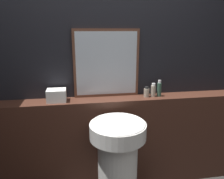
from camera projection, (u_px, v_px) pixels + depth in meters
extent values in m
cube|color=black|center=(109.00, 66.00, 2.18)|extent=(8.00, 0.06, 2.50)
cube|color=#422319|center=(112.00, 143.00, 2.25)|extent=(2.62, 0.22, 0.96)
cylinder|color=white|center=(117.00, 176.00, 1.90)|extent=(0.34, 0.34, 0.74)
cylinder|color=white|center=(118.00, 131.00, 1.78)|extent=(0.46, 0.46, 0.12)
torus|color=white|center=(118.00, 124.00, 1.76)|extent=(0.45, 0.45, 0.02)
cube|color=#563323|center=(106.00, 64.00, 2.12)|extent=(0.64, 0.03, 0.66)
cube|color=#B2BCC6|center=(107.00, 64.00, 2.11)|extent=(0.59, 0.02, 0.61)
cube|color=white|center=(57.00, 95.00, 2.03)|extent=(0.17, 0.14, 0.11)
cylinder|color=gray|center=(147.00, 93.00, 2.17)|extent=(0.05, 0.05, 0.08)
cylinder|color=black|center=(147.00, 88.00, 2.16)|extent=(0.04, 0.04, 0.02)
cylinder|color=gray|center=(153.00, 91.00, 2.18)|extent=(0.05, 0.05, 0.11)
cylinder|color=silver|center=(153.00, 84.00, 2.16)|extent=(0.03, 0.03, 0.02)
cylinder|color=#2D4C3D|center=(159.00, 90.00, 2.18)|extent=(0.04, 0.04, 0.14)
cylinder|color=silver|center=(160.00, 82.00, 2.16)|extent=(0.03, 0.03, 0.03)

